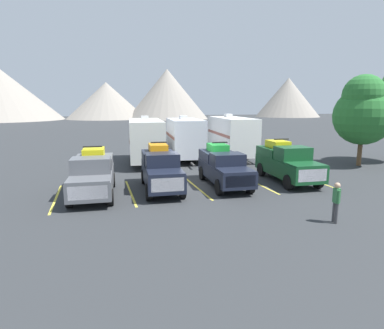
{
  "coord_description": "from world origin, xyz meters",
  "views": [
    {
      "loc": [
        -5.52,
        -18.39,
        4.84
      ],
      "look_at": [
        0.0,
        0.23,
        1.2
      ],
      "focal_mm": 30.23,
      "sensor_mm": 36.0,
      "label": 1
    }
  ],
  "objects": [
    {
      "name": "camper_trailer_b",
      "position": [
        1.78,
        8.39,
        2.03
      ],
      "size": [
        3.2,
        7.39,
        3.86
      ],
      "color": "silver",
      "rests_on": "ground"
    },
    {
      "name": "pickup_truck_d",
      "position": [
        5.96,
        -0.77,
        1.22
      ],
      "size": [
        2.49,
        5.65,
        2.63
      ],
      "color": "#144723",
      "rests_on": "ground"
    },
    {
      "name": "camper_trailer_a",
      "position": [
        -1.65,
        8.0,
        2.04
      ],
      "size": [
        3.33,
        8.87,
        3.87
      ],
      "color": "silver",
      "rests_on": "ground"
    },
    {
      "name": "mountain_ridge",
      "position": [
        -11.78,
        92.34,
        7.72
      ],
      "size": [
        149.94,
        39.86,
        17.06
      ],
      "color": "gray",
      "rests_on": "ground"
    },
    {
      "name": "pickup_truck_c",
      "position": [
        1.72,
        -0.63,
        1.16
      ],
      "size": [
        2.4,
        5.6,
        2.54
      ],
      "color": "black",
      "rests_on": "ground"
    },
    {
      "name": "lot_stripe_a",
      "position": [
        -7.72,
        -0.77,
        0.0
      ],
      "size": [
        0.12,
        5.5,
        0.01
      ],
      "primitive_type": "cube",
      "color": "gold",
      "rests_on": "ground"
    },
    {
      "name": "camper_trailer_c",
      "position": [
        6.2,
        8.52,
        2.08
      ],
      "size": [
        3.35,
        8.83,
        3.95
      ],
      "color": "white",
      "rests_on": "ground"
    },
    {
      "name": "lot_stripe_d",
      "position": [
        3.86,
        -0.77,
        0.0
      ],
      "size": [
        0.12,
        5.5,
        0.01
      ],
      "primitive_type": "cube",
      "color": "gold",
      "rests_on": "ground"
    },
    {
      "name": "tree_a",
      "position": [
        14.39,
        2.11,
        4.32
      ],
      "size": [
        4.49,
        4.49,
        7.07
      ],
      "color": "brown",
      "rests_on": "ground"
    },
    {
      "name": "person_a",
      "position": [
        3.76,
        -7.88,
        0.99
      ],
      "size": [
        0.23,
        0.38,
        1.71
      ],
      "color": "#3F3F42",
      "rests_on": "ground"
    },
    {
      "name": "ground_plane",
      "position": [
        0.0,
        0.0,
        0.0
      ],
      "size": [
        240.0,
        240.0,
        0.0
      ],
      "primitive_type": "plane",
      "color": "#2D3033"
    },
    {
      "name": "lot_stripe_e",
      "position": [
        7.72,
        -0.77,
        0.0
      ],
      "size": [
        0.12,
        5.5,
        0.01
      ],
      "primitive_type": "cube",
      "color": "gold",
      "rests_on": "ground"
    },
    {
      "name": "pickup_truck_b",
      "position": [
        -2.1,
        -0.56,
        1.22
      ],
      "size": [
        2.37,
        5.47,
        2.67
      ],
      "color": "black",
      "rests_on": "ground"
    },
    {
      "name": "lot_stripe_b",
      "position": [
        -3.86,
        -0.77,
        0.0
      ],
      "size": [
        0.12,
        5.5,
        0.01
      ],
      "primitive_type": "cube",
      "color": "gold",
      "rests_on": "ground"
    },
    {
      "name": "pickup_truck_a",
      "position": [
        -5.81,
        -0.7,
        1.17
      ],
      "size": [
        2.51,
        5.47,
        2.57
      ],
      "color": "#595B60",
      "rests_on": "ground"
    },
    {
      "name": "lot_stripe_c",
      "position": [
        0.0,
        -0.77,
        0.0
      ],
      "size": [
        0.12,
        5.5,
        0.01
      ],
      "primitive_type": "cube",
      "color": "gold",
      "rests_on": "ground"
    }
  ]
}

